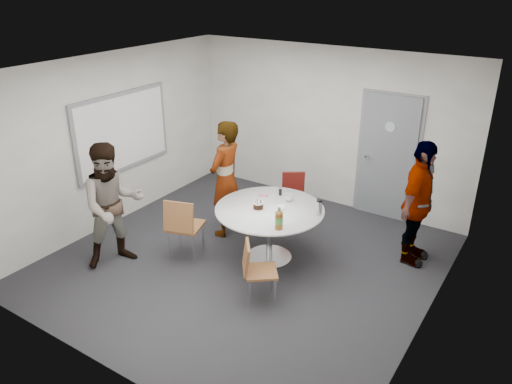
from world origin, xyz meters
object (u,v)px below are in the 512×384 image
Objects in this scene: chair_near_left at (183,223)px; person_main at (226,179)px; table at (271,216)px; person_right at (418,204)px; chair_far at (294,192)px; door at (387,158)px; whiteboard at (123,132)px; chair_near_right at (255,267)px; person_left at (113,205)px.

person_main is (0.03, 0.98, 0.33)m from chair_near_left.
table is 0.85× the size of person_right.
person_main is 1.02× the size of person_right.
person_right is at bearing 140.92° from chair_far.
person_main reaches higher than person_right.
chair_near_left is at bearing -122.72° from door.
whiteboard is 2.01× the size of chair_near_left.
chair_far is 0.46× the size of person_right.
table is at bearing 162.51° from chair_near_right.
door is 1.40× the size of table.
person_main reaches higher than chair_near_right.
chair_near_right is (1.37, -0.26, -0.09)m from chair_near_left.
table is (-0.85, -2.22, -0.35)m from door.
person_right is at bearing 14.23° from whiteboard.
chair_far is at bearing -0.22° from person_left.
person_right is (2.71, 1.74, 0.31)m from chair_near_left.
person_main is at bearing 107.42° from person_right.
person_left is (0.96, -1.17, -0.57)m from whiteboard.
person_main is 2.79m from person_right.
chair_near_right is at bearing -28.51° from chair_near_left.
door is at bearing 133.21° from chair_near_right.
table is 1.03m from chair_near_right.
chair_far is at bearing 159.29° from chair_near_right.
person_main is at bearing -170.86° from chair_near_right.
chair_near_left is at bearing -146.14° from table.
door is 2.66m from person_main.
whiteboard is 1.05× the size of person_main.
chair_near_right is 2.44m from person_right.
chair_near_right is 0.45× the size of person_right.
whiteboard is 1.07× the size of person_right.
chair_near_left is at bearing -138.76° from chair_near_right.
chair_near_left is 1.04m from person_main.
person_left is 4.14m from person_right.
person_right is (0.85, -1.16, -0.14)m from door.
person_left is at bearing 26.85° from chair_far.
chair_far is 2.08m from person_right.
table is at bearing 1.34° from whiteboard.
chair_near_right is 0.46× the size of person_left.
door reaches higher than table.
chair_far is at bearing 29.00° from whiteboard.
chair_near_left is 3.24m from person_right.
door reaches higher than chair_near_left.
table is 1.31m from chair_far.
door reaches higher than person_left.
person_main reaches higher than person_left.
person_left is at bearing -144.91° from table.
person_right is at bearing 14.98° from chair_near_left.
person_left reaches higher than chair_far.
chair_near_right is at bearing 44.18° from person_main.
person_main is (-0.66, -0.96, 0.41)m from chair_far.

